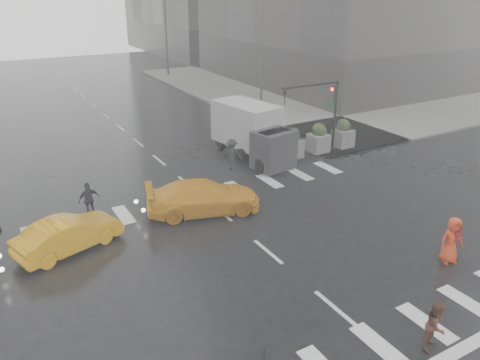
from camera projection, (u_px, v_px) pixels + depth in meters
ground at (268, 252)px, 18.50m from camera, size 120.00×120.00×0.00m
sidewalk_ne at (345, 103)px, 41.41m from camera, size 35.00×35.00×0.15m
road_markings at (268, 252)px, 18.49m from camera, size 18.00×48.00×0.01m
traffic_signal_pole at (323, 104)px, 27.79m from camera, size 4.45×0.42×4.50m
street_lamp_near at (260, 52)px, 35.96m from camera, size 2.15×0.22×9.00m
street_lamp_far at (165, 31)px, 51.95m from camera, size 2.15×0.22×9.00m
planter_west at (292, 144)px, 27.88m from camera, size 1.10×1.10×1.80m
planter_mid at (318, 139)px, 28.80m from camera, size 1.10×1.10×1.80m
planter_east at (343, 134)px, 29.72m from camera, size 1.10×1.10×1.80m
pedestrian_brown at (436, 326)px, 13.35m from camera, size 0.91×0.80×1.55m
pedestrian_orange at (452, 240)px, 17.50m from camera, size 1.06×0.88×1.85m
pedestrian_far_a at (89, 199)px, 21.08m from camera, size 1.02×0.69×1.64m
pedestrian_far_b at (232, 154)px, 26.38m from camera, size 1.32×1.19×1.80m
taxi_mid at (69, 234)px, 18.39m from camera, size 4.44×2.70×1.38m
taxi_rear at (204, 197)px, 21.46m from camera, size 5.00×3.28×1.51m
box_truck at (253, 131)px, 27.84m from camera, size 2.25×6.01×3.19m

